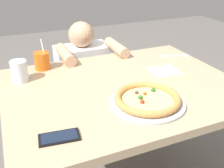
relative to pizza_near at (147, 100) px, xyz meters
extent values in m
cube|color=tan|center=(-0.02, 0.21, -0.04)|extent=(1.19, 0.91, 0.04)
cylinder|color=#89765B|center=(-0.54, 0.59, -0.41)|extent=(0.07, 0.07, 0.71)
cylinder|color=#89765B|center=(0.50, 0.59, -0.41)|extent=(0.07, 0.07, 0.71)
cylinder|color=#B7B7BC|center=(0.00, 0.00, -0.01)|extent=(0.34, 0.34, 0.01)
cylinder|color=#E5CC7F|center=(0.00, 0.00, 0.00)|extent=(0.24, 0.24, 0.01)
torus|color=#C68C47|center=(0.00, 0.00, 0.01)|extent=(0.30, 0.30, 0.03)
sphere|color=#2D6623|center=(-0.03, 0.02, 0.01)|extent=(0.02, 0.02, 0.02)
sphere|color=brown|center=(-0.02, 0.07, 0.01)|extent=(0.02, 0.02, 0.02)
sphere|color=#2D6623|center=(0.06, 0.06, 0.01)|extent=(0.02, 0.02, 0.02)
sphere|color=#BF4C19|center=(0.01, 0.04, 0.01)|extent=(0.02, 0.02, 0.02)
sphere|color=maroon|center=(-0.04, -0.02, 0.01)|extent=(0.02, 0.02, 0.02)
cylinder|color=orange|center=(-0.36, 0.59, 0.03)|extent=(0.09, 0.09, 0.10)
cylinder|color=white|center=(-0.35, 0.59, 0.11)|extent=(0.02, 0.02, 0.09)
cylinder|color=silver|center=(-0.50, 0.47, 0.04)|extent=(0.09, 0.09, 0.11)
cube|color=white|center=(-0.51, 0.46, 0.07)|extent=(0.03, 0.03, 0.02)
cube|color=white|center=(-0.51, 0.46, 0.07)|extent=(0.03, 0.03, 0.02)
cube|color=white|center=(-0.51, 0.46, 0.06)|extent=(0.04, 0.04, 0.03)
cube|color=white|center=(0.27, 0.28, -0.02)|extent=(0.17, 0.16, 0.00)
cube|color=silver|center=(0.45, 0.47, -0.02)|extent=(0.16, 0.06, 0.00)
cube|color=silver|center=(0.55, 0.44, -0.02)|extent=(0.05, 0.04, 0.00)
cube|color=black|center=(-0.42, -0.09, -0.02)|extent=(0.16, 0.09, 0.01)
cube|color=#192338|center=(-0.42, -0.09, -0.01)|extent=(0.14, 0.08, 0.00)
cylinder|color=#333847|center=(-0.03, 0.91, -0.54)|extent=(0.32, 0.32, 0.45)
cube|color=white|center=(-0.03, 0.91, -0.17)|extent=(0.40, 0.22, 0.30)
sphere|color=tan|center=(-0.03, 0.91, 0.06)|extent=(0.19, 0.19, 0.19)
cylinder|color=tan|center=(-0.20, 0.68, 0.02)|extent=(0.07, 0.28, 0.07)
cylinder|color=tan|center=(0.15, 0.68, 0.02)|extent=(0.07, 0.28, 0.07)
camera|label=1|loc=(-0.55, -0.88, 0.59)|focal=42.03mm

